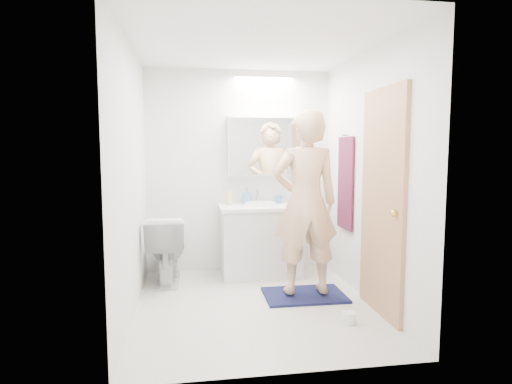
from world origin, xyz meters
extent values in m
plane|color=silver|center=(0.00, 0.00, 0.00)|extent=(2.50, 2.50, 0.00)
plane|color=white|center=(0.00, 0.00, 2.40)|extent=(2.50, 2.50, 0.00)
plane|color=white|center=(0.00, 1.25, 1.20)|extent=(2.50, 0.00, 2.50)
plane|color=white|center=(0.00, -1.25, 1.20)|extent=(2.50, 0.00, 2.50)
plane|color=white|center=(-1.10, 0.00, 1.20)|extent=(0.00, 2.50, 2.50)
plane|color=white|center=(1.10, 0.00, 1.20)|extent=(0.00, 2.50, 2.50)
cube|color=silver|center=(0.22, 0.96, 0.39)|extent=(0.90, 0.55, 0.78)
cube|color=white|center=(0.22, 0.96, 0.80)|extent=(0.95, 0.58, 0.04)
cylinder|color=white|center=(0.22, 0.99, 0.84)|extent=(0.36, 0.36, 0.03)
cylinder|color=silver|center=(0.22, 1.19, 0.90)|extent=(0.02, 0.02, 0.16)
cube|color=white|center=(0.30, 1.18, 1.50)|extent=(0.88, 0.14, 0.70)
cube|color=silver|center=(0.30, 1.10, 1.50)|extent=(0.84, 0.01, 0.66)
imported|color=white|center=(-0.85, 0.85, 0.38)|extent=(0.44, 0.75, 0.76)
cube|color=#12143A|center=(0.53, 0.17, 0.01)|extent=(0.81, 0.56, 0.02)
imported|color=#E1B587|center=(0.53, 0.17, 0.95)|extent=(0.66, 0.44, 1.80)
cube|color=tan|center=(1.08, -0.35, 1.00)|extent=(0.04, 0.80, 2.00)
sphere|color=gold|center=(1.04, -0.65, 0.95)|extent=(0.06, 0.06, 0.06)
cube|color=#14163F|center=(1.08, 0.55, 1.10)|extent=(0.02, 0.42, 1.00)
cylinder|color=silver|center=(1.07, 0.55, 1.62)|extent=(0.07, 0.02, 0.02)
imported|color=beige|center=(-0.13, 1.11, 0.92)|extent=(0.11, 0.11, 0.20)
imported|color=#5F8ACD|center=(0.08, 1.15, 0.91)|extent=(0.12, 0.12, 0.19)
imported|color=#4475CD|center=(0.46, 1.12, 0.86)|extent=(0.11, 0.11, 0.09)
cylinder|color=white|center=(0.72, -0.54, 0.05)|extent=(0.11, 0.11, 0.10)
camera|label=1|loc=(-0.59, -3.84, 1.47)|focal=29.90mm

